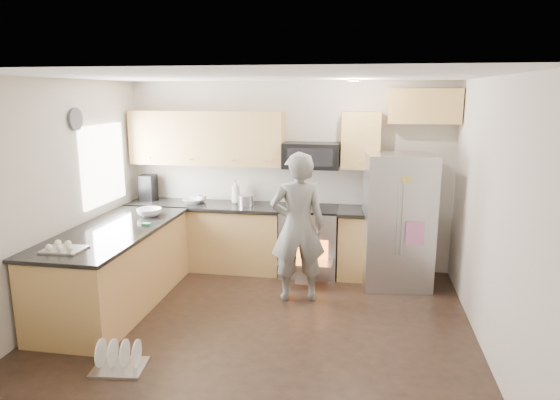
% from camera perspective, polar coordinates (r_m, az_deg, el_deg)
% --- Properties ---
extents(ground, '(4.50, 4.50, 0.00)m').
position_cam_1_polar(ground, '(5.52, -2.44, -14.14)').
color(ground, black).
rests_on(ground, ground).
extents(room_shell, '(4.54, 4.04, 2.62)m').
position_cam_1_polar(room_shell, '(5.03, -2.99, 3.33)').
color(room_shell, beige).
rests_on(room_shell, ground).
extents(back_cabinet_run, '(4.45, 0.64, 2.50)m').
position_cam_1_polar(back_cabinet_run, '(6.95, -4.23, -0.17)').
color(back_cabinet_run, tan).
rests_on(back_cabinet_run, ground).
extents(peninsula, '(0.96, 2.36, 1.02)m').
position_cam_1_polar(peninsula, '(6.14, -18.28, -7.32)').
color(peninsula, tan).
rests_on(peninsula, ground).
extents(stove_range, '(0.76, 0.97, 1.79)m').
position_cam_1_polar(stove_range, '(6.80, 3.40, -2.93)').
color(stove_range, '#B7B7BC').
rests_on(stove_range, ground).
extents(refrigerator, '(0.90, 0.74, 1.71)m').
position_cam_1_polar(refrigerator, '(6.50, 13.32, -2.33)').
color(refrigerator, '#B7B7BC').
rests_on(refrigerator, ground).
extents(person, '(0.74, 0.57, 1.79)m').
position_cam_1_polar(person, '(5.88, 2.05, -3.13)').
color(person, slate).
rests_on(person, ground).
extents(dish_rack, '(0.50, 0.42, 0.28)m').
position_cam_1_polar(dish_rack, '(4.95, -17.90, -17.12)').
color(dish_rack, '#B7B7BC').
rests_on(dish_rack, ground).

